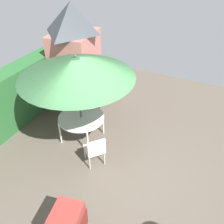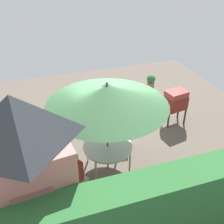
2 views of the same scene
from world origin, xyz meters
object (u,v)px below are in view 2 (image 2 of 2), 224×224
Objects in this scene: potted_plant_by_grill at (135,91)px; person_in_red at (75,170)px; potted_plant_by_shed at (151,82)px; garden_shed at (26,174)px; patio_table at (108,148)px; chair_far_side at (122,131)px; patio_umbrella at (107,95)px; chair_near_shed at (73,180)px; bbq_grill at (176,101)px.

potted_plant_by_grill is 4.90m from person_in_red.
potted_plant_by_shed is 0.81× the size of potted_plant_by_grill.
potted_plant_by_grill is (-4.06, -4.59, -1.24)m from garden_shed.
person_in_red is (0.98, 0.59, 0.07)m from patio_table.
potted_plant_by_shed is at bearing -127.77° from chair_far_side.
patio_umbrella reaches higher than potted_plant_by_grill.
patio_table reaches higher than potted_plant_by_shed.
garden_shed is 1.55m from person_in_red.
garden_shed reaches higher than potted_plant_by_shed.
bbq_grill is at bearing -151.65° from chair_near_shed.
person_in_red reaches higher than chair_near_shed.
bbq_grill reaches higher than potted_plant_by_grill.
chair_near_shed is at bearing 31.13° from person_in_red.
chair_far_side is 1.10× the size of potted_plant_by_grill.
potted_plant_by_grill is at bearing -120.10° from chair_far_side.
patio_table is at bearing -148.87° from chair_near_shed.
patio_umbrella is 2.43× the size of bbq_grill.
chair_far_side is 0.71× the size of person_in_red.
patio_table is 1.95× the size of potted_plant_by_shed.
garden_shed is at bearing 30.63° from bbq_grill.
garden_shed is 5.61m from bbq_grill.
chair_far_side is (-0.71, -0.83, -0.19)m from patio_table.
chair_far_side reaches higher than potted_plant_by_grill.
chair_far_side is 1.36× the size of potted_plant_by_shed.
person_in_red reaches higher than bbq_grill.
potted_plant_by_shed is (-0.35, -2.53, -0.49)m from bbq_grill.
patio_table is 1.57m from patio_umbrella.
potted_plant_by_grill is (-2.10, -3.21, -1.83)m from patio_umbrella.
patio_table is 3.17m from bbq_grill.
potted_plant_by_grill reaches higher than patio_table.
person_in_red is (3.08, 3.80, 0.33)m from potted_plant_by_grill.
person_in_red is (-0.07, -0.04, 0.26)m from chair_near_shed.
patio_umbrella reaches higher than patio_table.
chair_far_side is 4.00m from potted_plant_by_shed.
garden_shed is at bearing 38.70° from person_in_red.
patio_table is 1.07× the size of bbq_grill.
chair_near_shed reaches higher than potted_plant_by_grill.
chair_near_shed is (-0.91, -0.74, -1.17)m from garden_shed.
patio_umbrella is 1.89m from person_in_red.
potted_plant_by_grill is (-3.15, -3.85, -0.07)m from chair_near_shed.
garden_shed is 1.65m from chair_near_shed.
potted_plant_by_shed is (-4.22, -4.62, -0.17)m from chair_near_shed.
patio_umbrella is 2.07m from chair_far_side.
patio_umbrella reaches higher than chair_far_side.
patio_umbrella is 5.44m from potted_plant_by_shed.
chair_far_side is at bearing 52.23° from potted_plant_by_shed.
garden_shed is 1.14× the size of patio_umbrella.
patio_umbrella is 4.41× the size of potted_plant_by_shed.
chair_near_shed is 1.00× the size of chair_far_side.
potted_plant_by_grill is (1.06, 0.77, 0.10)m from potted_plant_by_shed.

